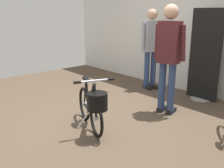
{
  "coord_description": "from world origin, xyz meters",
  "views": [
    {
      "loc": [
        2.71,
        -2.13,
        1.57
      ],
      "look_at": [
        0.02,
        0.24,
        0.55
      ],
      "focal_mm": 40.66,
      "sensor_mm": 36.0,
      "label": 1
    }
  ],
  "objects_px": {
    "folding_bike_foreground": "(92,105)",
    "visitor_browsing": "(151,44)",
    "floor_banner_stand": "(204,60)",
    "visitor_near_wall": "(169,53)"
  },
  "relations": [
    {
      "from": "floor_banner_stand",
      "to": "folding_bike_foreground",
      "type": "height_order",
      "value": "floor_banner_stand"
    },
    {
      "from": "visitor_near_wall",
      "to": "visitor_browsing",
      "type": "relative_size",
      "value": 1.03
    },
    {
      "from": "floor_banner_stand",
      "to": "folding_bike_foreground",
      "type": "xyz_separation_m",
      "value": [
        -0.28,
        -2.32,
        -0.36
      ]
    },
    {
      "from": "folding_bike_foreground",
      "to": "visitor_browsing",
      "type": "relative_size",
      "value": 0.63
    },
    {
      "from": "floor_banner_stand",
      "to": "folding_bike_foreground",
      "type": "distance_m",
      "value": 2.36
    },
    {
      "from": "folding_bike_foreground",
      "to": "visitor_near_wall",
      "type": "xyz_separation_m",
      "value": [
        0.24,
        1.29,
        0.6
      ]
    },
    {
      "from": "floor_banner_stand",
      "to": "visitor_browsing",
      "type": "distance_m",
      "value": 1.14
    },
    {
      "from": "folding_bike_foreground",
      "to": "floor_banner_stand",
      "type": "bearing_deg",
      "value": 83.17
    },
    {
      "from": "visitor_near_wall",
      "to": "visitor_browsing",
      "type": "bearing_deg",
      "value": 141.17
    },
    {
      "from": "floor_banner_stand",
      "to": "visitor_near_wall",
      "type": "bearing_deg",
      "value": -91.86
    }
  ]
}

